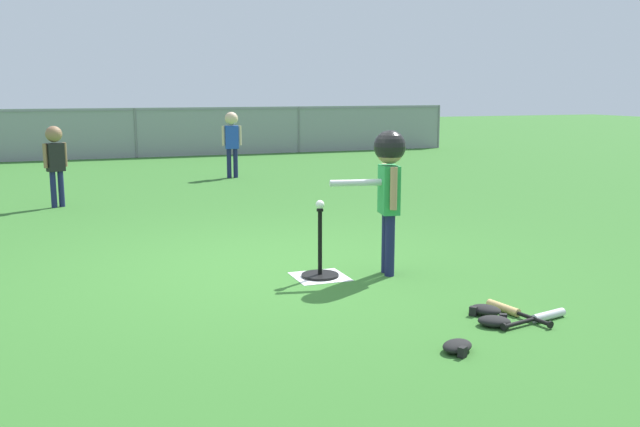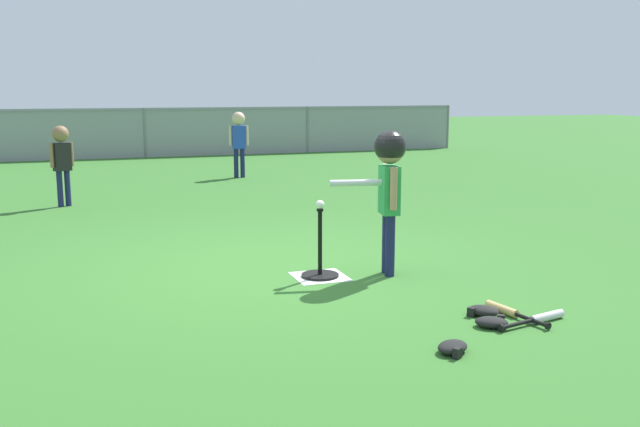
% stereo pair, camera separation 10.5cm
% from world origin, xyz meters
% --- Properties ---
extents(ground_plane, '(60.00, 60.00, 0.00)m').
position_xyz_m(ground_plane, '(0.00, 0.00, 0.00)').
color(ground_plane, '#336B28').
extents(home_plate, '(0.44, 0.44, 0.01)m').
position_xyz_m(home_plate, '(0.32, -0.44, 0.00)').
color(home_plate, white).
rests_on(home_plate, ground_plane).
extents(batting_tee, '(0.32, 0.32, 0.59)m').
position_xyz_m(batting_tee, '(0.32, -0.44, 0.09)').
color(batting_tee, black).
rests_on(batting_tee, ground_plane).
extents(baseball_on_tee, '(0.07, 0.07, 0.07)m').
position_xyz_m(baseball_on_tee, '(0.32, -0.44, 0.63)').
color(baseball_on_tee, white).
rests_on(baseball_on_tee, batting_tee).
extents(batter_child, '(0.64, 0.35, 1.24)m').
position_xyz_m(batter_child, '(0.89, -0.56, 0.88)').
color(batter_child, '#191E4C').
rests_on(batter_child, ground_plane).
extents(fielder_deep_left, '(0.35, 0.23, 1.18)m').
position_xyz_m(fielder_deep_left, '(1.22, 6.49, 0.76)').
color(fielder_deep_left, '#191E4C').
rests_on(fielder_deep_left, ground_plane).
extents(fielder_deep_center, '(0.30, 0.22, 1.10)m').
position_xyz_m(fielder_deep_center, '(-1.75, 4.17, 0.71)').
color(fielder_deep_center, '#191E4C').
rests_on(fielder_deep_center, ground_plane).
extents(spare_bat_silver, '(0.59, 0.18, 0.06)m').
position_xyz_m(spare_bat_silver, '(1.35, -2.07, 0.03)').
color(spare_bat_silver, silver).
rests_on(spare_bat_silver, ground_plane).
extents(spare_bat_wood, '(0.16, 0.58, 0.06)m').
position_xyz_m(spare_bat_wood, '(1.23, -1.86, 0.03)').
color(spare_bat_wood, '#DBB266').
rests_on(spare_bat_wood, ground_plane).
extents(glove_by_plate, '(0.27, 0.25, 0.07)m').
position_xyz_m(glove_by_plate, '(0.50, -2.36, 0.04)').
color(glove_by_plate, black).
rests_on(glove_by_plate, ground_plane).
extents(glove_near_bats, '(0.26, 0.27, 0.07)m').
position_xyz_m(glove_near_bats, '(1.06, -1.81, 0.04)').
color(glove_near_bats, black).
rests_on(glove_near_bats, ground_plane).
extents(glove_tossed_aside, '(0.27, 0.25, 0.07)m').
position_xyz_m(glove_tossed_aside, '(0.98, -2.04, 0.04)').
color(glove_tossed_aside, black).
rests_on(glove_tossed_aside, ground_plane).
extents(outfield_fence, '(16.06, 0.06, 1.15)m').
position_xyz_m(outfield_fence, '(0.00, 10.96, 0.62)').
color(outfield_fence, slate).
rests_on(outfield_fence, ground_plane).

